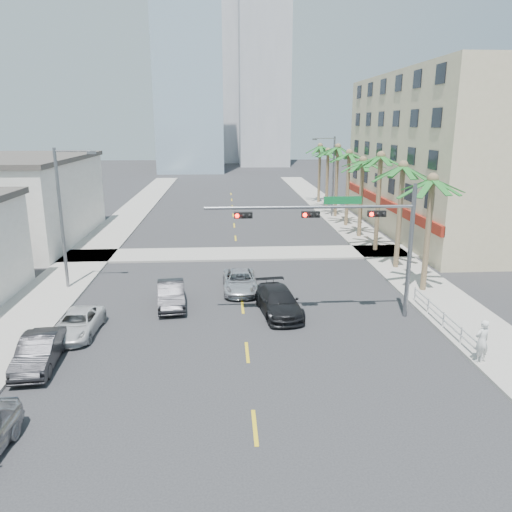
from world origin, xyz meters
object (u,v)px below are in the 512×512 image
at_px(car_lane_left, 171,294).
at_px(pedestrian, 482,341).
at_px(car_parked_mid, 39,352).
at_px(car_lane_center, 240,281).
at_px(traffic_signal_mast, 353,228).
at_px(car_parked_far, 78,324).
at_px(car_lane_right, 279,301).

relative_size(car_lane_left, pedestrian, 2.21).
distance_m(car_parked_mid, pedestrian, 19.56).
bearing_deg(car_lane_center, traffic_signal_mast, -41.15).
relative_size(car_parked_mid, pedestrian, 2.16).
relative_size(car_parked_far, car_lane_left, 0.98).
relative_size(car_parked_far, car_lane_right, 0.85).
distance_m(car_parked_far, pedestrian, 19.33).
height_order(car_parked_far, pedestrian, pedestrian).
distance_m(car_parked_mid, car_parked_far, 3.49).
distance_m(car_lane_center, pedestrian, 14.93).
xyz_separation_m(car_lane_left, pedestrian, (14.48, -8.28, 0.42)).
bearing_deg(car_lane_center, pedestrian, -47.05).
height_order(car_parked_mid, pedestrian, pedestrian).
bearing_deg(car_lane_right, car_lane_left, 158.13).
bearing_deg(car_parked_mid, traffic_signal_mast, 13.01).
relative_size(traffic_signal_mast, pedestrian, 5.62).
relative_size(car_parked_mid, car_parked_far, 1.00).
height_order(car_parked_far, car_lane_right, car_lane_right).
bearing_deg(traffic_signal_mast, pedestrian, -52.19).
height_order(car_parked_mid, car_lane_center, car_parked_mid).
distance_m(car_parked_far, car_lane_right, 10.74).
distance_m(traffic_signal_mast, pedestrian, 8.35).
height_order(car_parked_far, car_lane_left, car_lane_left).
height_order(traffic_signal_mast, pedestrian, traffic_signal_mast).
bearing_deg(car_lane_left, traffic_signal_mast, -20.80).
bearing_deg(pedestrian, traffic_signal_mast, -67.36).
bearing_deg(traffic_signal_mast, car_lane_left, 166.11).
distance_m(car_parked_far, car_lane_left, 5.77).
distance_m(traffic_signal_mast, car_lane_left, 11.14).
xyz_separation_m(car_parked_mid, pedestrian, (19.52, -1.05, 0.44)).
height_order(car_lane_center, pedestrian, pedestrian).
height_order(car_lane_left, car_lane_right, car_lane_right).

